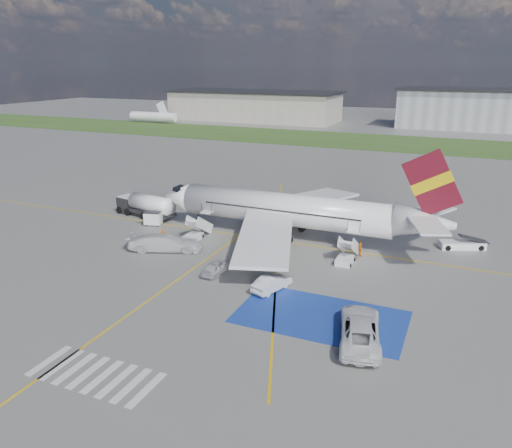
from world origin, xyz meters
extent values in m
plane|color=#60605E|center=(0.00, 0.00, 0.00)|extent=(400.00, 400.00, 0.00)
cube|color=#2D4C1E|center=(0.00, 95.00, 0.01)|extent=(400.00, 30.00, 0.01)
cube|color=gold|center=(0.00, 12.00, 0.01)|extent=(120.00, 0.20, 0.01)
cube|color=gold|center=(-5.00, -10.00, 0.01)|extent=(0.20, 60.00, 0.01)
cube|color=gold|center=(0.00, 12.00, 0.01)|extent=(20.71, 56.45, 0.01)
cube|color=navy|center=(10.00, -4.00, 0.01)|extent=(14.00, 8.00, 0.01)
cube|color=silver|center=(-6.00, -18.00, 0.01)|extent=(0.60, 4.00, 0.01)
cube|color=silver|center=(-4.80, -18.00, 0.01)|extent=(0.60, 4.00, 0.01)
cube|color=silver|center=(-3.60, -18.00, 0.01)|extent=(0.60, 4.00, 0.01)
cube|color=silver|center=(-2.40, -18.00, 0.01)|extent=(0.60, 4.00, 0.01)
cube|color=silver|center=(-1.20, -18.00, 0.01)|extent=(0.60, 4.00, 0.01)
cube|color=silver|center=(0.00, -18.00, 0.01)|extent=(0.60, 4.00, 0.01)
cube|color=silver|center=(1.20, -18.00, 0.01)|extent=(0.60, 4.00, 0.01)
cube|color=silver|center=(2.40, -18.00, 0.01)|extent=(0.60, 4.00, 0.01)
cube|color=#A09689|center=(-55.00, 130.00, 5.00)|extent=(60.00, 22.00, 10.00)
cube|color=gray|center=(20.00, 135.00, 6.00)|extent=(48.00, 18.00, 12.00)
cylinder|color=white|center=(0.00, 14.00, 3.40)|extent=(26.00, 3.90, 3.90)
cone|color=white|center=(-15.00, 14.00, 3.40)|extent=(4.00, 3.90, 3.90)
cube|color=black|center=(-14.40, 14.00, 4.45)|extent=(1.67, 1.90, 0.82)
cone|color=white|center=(16.20, 14.00, 3.80)|extent=(6.50, 3.90, 3.90)
cube|color=white|center=(1.00, 5.50, 2.80)|extent=(9.86, 15.95, 1.40)
cube|color=white|center=(1.00, 22.50, 2.80)|extent=(9.86, 15.95, 1.40)
cylinder|color=#38383A|center=(0.00, 8.40, 1.40)|extent=(3.40, 2.10, 2.10)
cylinder|color=#38383A|center=(0.00, 19.60, 1.40)|extent=(3.40, 2.10, 2.10)
cube|color=#5A0F1B|center=(16.50, 14.00, 8.20)|extent=(6.62, 0.30, 7.45)
cube|color=#D7B90B|center=(16.50, 14.00, 8.20)|extent=(4.36, 0.40, 3.08)
cube|color=white|center=(16.80, 10.80, 4.50)|extent=(4.73, 5.95, 0.49)
cube|color=white|center=(16.80, 17.20, 4.50)|extent=(4.73, 5.95, 0.49)
cube|color=black|center=(0.00, 12.04, 3.75)|extent=(19.50, 0.04, 0.18)
cube|color=black|center=(0.00, 15.96, 3.75)|extent=(19.50, 0.04, 0.18)
cube|color=white|center=(-9.50, 9.85, 1.45)|extent=(1.40, 3.73, 2.32)
cube|color=white|center=(-9.50, 11.75, 2.50)|extent=(1.40, 1.00, 0.12)
cylinder|color=black|center=(-10.20, 11.75, 3.05)|extent=(0.06, 0.06, 1.10)
cylinder|color=black|center=(-8.80, 11.75, 3.05)|extent=(0.06, 0.06, 1.10)
cube|color=white|center=(-9.50, 8.25, 0.35)|extent=(1.60, 2.40, 0.70)
cube|color=white|center=(9.00, 9.85, 1.45)|extent=(1.40, 3.73, 2.32)
cube|color=white|center=(9.00, 11.75, 2.50)|extent=(1.40, 1.00, 0.12)
cylinder|color=black|center=(8.30, 11.75, 3.05)|extent=(0.06, 0.06, 1.10)
cylinder|color=black|center=(9.70, 11.75, 3.05)|extent=(0.06, 0.06, 1.10)
cube|color=white|center=(9.00, 8.25, 0.35)|extent=(1.60, 2.40, 0.70)
cube|color=black|center=(-23.76, 14.63, 1.16)|extent=(2.71, 2.71, 2.31)
cylinder|color=white|center=(-19.12, 13.73, 2.01)|extent=(7.14, 3.56, 2.31)
cube|color=black|center=(-19.12, 13.73, 0.85)|extent=(7.14, 3.56, 0.50)
cube|color=white|center=(-17.18, 11.13, 0.92)|extent=(2.44, 1.83, 1.52)
cube|color=black|center=(-17.18, 11.13, 1.74)|extent=(2.31, 1.69, 0.13)
cube|color=white|center=(20.21, 18.15, 0.42)|extent=(5.26, 3.51, 0.83)
cube|color=black|center=(21.36, 18.65, 1.15)|extent=(3.50, 2.44, 0.93)
imported|color=#AEB1B5|center=(-2.27, 0.46, 0.67)|extent=(1.80, 3.99, 1.33)
imported|color=silver|center=(4.31, -0.83, 0.73)|extent=(2.83, 4.66, 1.45)
imported|color=silver|center=(13.76, -6.24, 1.21)|extent=(4.33, 6.95, 2.42)
imported|color=silver|center=(-10.55, 3.96, 1.24)|extent=(6.81, 4.61, 2.47)
imported|color=orange|center=(-12.44, 6.27, 0.80)|extent=(0.68, 0.57, 1.59)
imported|color=#DF5A0B|center=(-17.95, 13.86, 0.82)|extent=(0.83, 0.95, 1.65)
imported|color=orange|center=(10.04, 11.02, 0.80)|extent=(0.77, 1.01, 1.60)
camera|label=1|loc=(19.96, -40.39, 20.36)|focal=35.00mm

